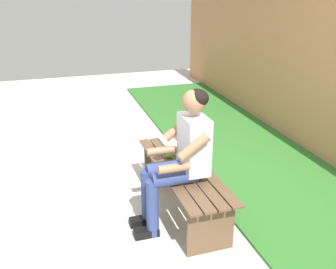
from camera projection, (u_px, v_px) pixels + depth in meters
name	position (u px, v px, depth m)	size (l,w,h in m)	color
ground_plane	(71.00, 180.00, 4.42)	(10.00, 7.00, 0.04)	beige
grass_strip	(309.00, 187.00, 4.20)	(9.00, 2.13, 0.03)	#2D6B28
bench_near	(183.00, 179.00, 3.68)	(1.55, 0.48, 0.47)	brown
person_seated	(180.00, 155.00, 3.34)	(0.50, 0.69, 1.27)	silver
apple	(169.00, 154.00, 3.80)	(0.09, 0.09, 0.09)	#72B738
book_open	(170.00, 144.00, 4.13)	(0.41, 0.16, 0.02)	white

